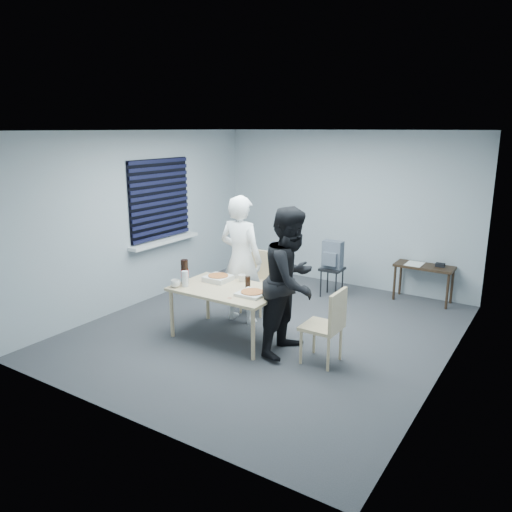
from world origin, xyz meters
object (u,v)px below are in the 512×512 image
Objects in this scene: mug_b at (242,278)px; person_black at (291,281)px; stool at (332,274)px; dining_table at (228,293)px; chair_right at (329,322)px; person_white at (241,259)px; side_table at (424,270)px; chair_far at (260,277)px; soda_bottle at (185,272)px; backpack at (332,255)px; mug_a at (175,284)px.

person_black is at bearing -16.72° from mug_b.
dining_table is at bearing -101.41° from stool.
person_white reaches higher than chair_right.
side_table is (1.93, 2.17, -0.38)m from person_white.
person_white is at bearing -90.73° from chair_far.
side_table is at bearing 41.28° from chair_far.
soda_bottle is (-0.58, -0.14, 0.21)m from dining_table.
person_white is 1.76m from backpack.
soda_bottle is (-0.58, -0.47, 0.11)m from mug_b.
dining_table is 0.77× the size of person_black.
chair_far is at bearing -135.41° from backpack.
chair_right is 8.90× the size of mug_b.
person_white reaches higher than mug_b.
mug_b is (-0.46, -1.87, 0.03)m from backpack.
backpack reaches higher than mug_a.
person_white and person_black have the same top height.
chair_far reaches higher than mug_a.
mug_b is (-0.01, 0.33, 0.11)m from dining_table.
person_white is 17.70× the size of mug_b.
chair_right is 7.24× the size of mug_a.
mug_a is (-0.58, -0.33, 0.11)m from dining_table.
person_black is 4.04× the size of backpack.
chair_right is 2.76m from side_table.
backpack is at bearing -111.37° from person_white.
soda_bottle is at bearing -113.63° from stool.
person_black is 0.93m from mug_b.
stool is 1.08× the size of backpack.
dining_table reaches higher than side_table.
chair_far is 1.02× the size of side_table.
backpack is at bearing 11.21° from person_black.
stool is 2.76m from mug_a.
dining_table is 1.40m from chair_right.
mug_b reaches higher than stool.
chair_far is 7.24× the size of mug_a.
stool is at bearing 61.46° from chair_far.
person_black is (0.87, 0.07, 0.28)m from dining_table.
chair_far is 1.33m from stool.
dining_table is at bearing 29.17° from mug_a.
soda_bottle is (-0.39, -0.72, -0.07)m from person_white.
chair_far is at bearing 73.85° from mug_a.
mug_a is 0.87m from mug_b.
stool is (0.64, 1.64, -0.52)m from person_white.
person_white is 2.93m from side_table.
mug_b is at bearing -125.96° from side_table.
chair_far is at bearing -118.54° from stool.
chair_right is at bearing 4.27° from soda_bottle.
person_black is 1.52m from mug_a.
dining_table is at bearing 108.21° from person_white.
mug_b is at bearing -103.60° from stool.
mug_a is at bearing -128.77° from backpack.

